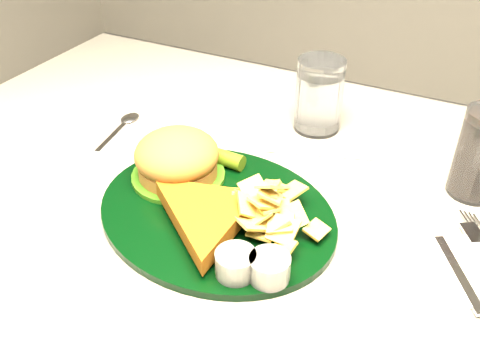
{
  "coord_description": "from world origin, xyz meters",
  "views": [
    {
      "loc": [
        0.25,
        -0.56,
        1.2
      ],
      "look_at": [
        -0.01,
        -0.05,
        0.8
      ],
      "focal_mm": 40.0,
      "sensor_mm": 36.0,
      "label": 1
    }
  ],
  "objects": [
    {
      "name": "dinner_plate",
      "position": [
        -0.03,
        -0.08,
        0.79
      ],
      "size": [
        0.39,
        0.35,
        0.08
      ],
      "primitive_type": null,
      "rotation": [
        0.0,
        0.0,
        -0.24
      ],
      "color": "black",
      "rests_on": "table"
    },
    {
      "name": "wrapped_straw",
      "position": [
        0.04,
        0.12,
        0.75
      ],
      "size": [
        0.18,
        0.11,
        0.01
      ],
      "primitive_type": null,
      "rotation": [
        0.0,
        0.0,
        0.32
      ],
      "color": "white",
      "rests_on": "table"
    },
    {
      "name": "fork_napkin",
      "position": [
        0.28,
        -0.04,
        0.76
      ],
      "size": [
        0.19,
        0.2,
        0.01
      ],
      "primitive_type": null,
      "rotation": [
        0.0,
        0.0,
        0.54
      ],
      "color": "silver",
      "rests_on": "table"
    },
    {
      "name": "water_glass",
      "position": [
        0.01,
        0.2,
        0.81
      ],
      "size": [
        0.1,
        0.1,
        0.12
      ],
      "primitive_type": "cylinder",
      "rotation": [
        0.0,
        0.0,
        -0.36
      ],
      "color": "silver",
      "rests_on": "table"
    },
    {
      "name": "spoon",
      "position": [
        -0.28,
        0.02,
        0.75
      ],
      "size": [
        0.06,
        0.13,
        0.01
      ],
      "primitive_type": null,
      "rotation": [
        0.0,
        0.0,
        0.17
      ],
      "color": "silver",
      "rests_on": "table"
    },
    {
      "name": "table",
      "position": [
        0.0,
        0.0,
        0.38
      ],
      "size": [
        1.2,
        0.8,
        0.75
      ],
      "primitive_type": null,
      "color": "gray",
      "rests_on": "ground"
    }
  ]
}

